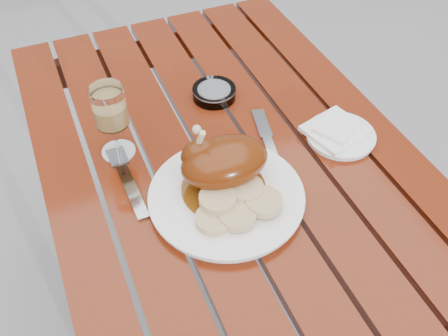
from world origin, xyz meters
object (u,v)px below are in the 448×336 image
Objects in this scene: dinner_plate at (226,197)px; ashtray at (214,93)px; table at (224,244)px; side_plate at (340,136)px; wine_glass at (113,122)px.

dinner_plate is 0.34m from ashtray.
dinner_plate is at bearing -111.17° from table.
side_plate is (0.32, 0.07, -0.00)m from dinner_plate.
dinner_plate is at bearing -167.22° from side_plate.
ashtray reaches higher than dinner_plate.
table is 0.43m from ashtray.
ashtray reaches higher than side_plate.
wine_glass reaches higher than dinner_plate.
table is at bearing 68.83° from dinner_plate.
side_plate is 1.47× the size of ashtray.
wine_glass is 1.62× the size of ashtray.
dinner_plate is at bearing -53.40° from wine_glass.
wine_glass is at bearing -159.72° from ashtray.
ashtray is at bearing 20.28° from wine_glass.
table is 11.04× the size of ashtray.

